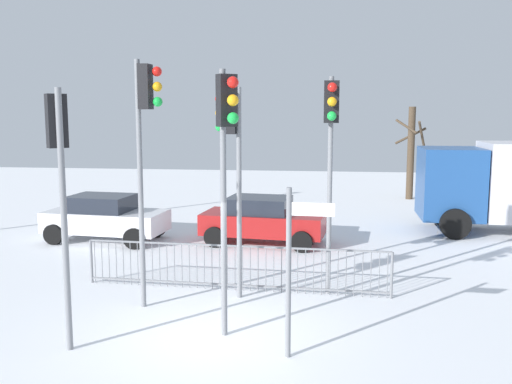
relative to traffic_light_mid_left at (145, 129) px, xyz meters
name	(u,v)px	position (x,y,z in m)	size (l,w,h in m)	color
ground_plane	(210,337)	(1.62, -1.46, -3.77)	(60.00, 60.00, 0.00)	white
traffic_light_mid_left	(145,129)	(0.00, 0.00, 0.00)	(0.57, 0.33, 5.16)	slate
traffic_light_mid_right	(226,144)	(1.93, -1.43, -0.22)	(0.44, 0.49, 4.85)	slate
traffic_light_rear_right	(59,160)	(-0.80, -2.19, -0.46)	(0.46, 0.48, 4.51)	slate
traffic_light_foreground_left	(232,145)	(1.66, 0.86, -0.37)	(0.57, 0.33, 4.64)	slate
traffic_light_rear_left	(331,137)	(3.76, 1.24, -0.20)	(0.33, 0.57, 4.88)	slate
direction_sign_post	(292,263)	(3.16, -2.13, -2.14)	(0.79, 0.10, 2.90)	slate
pedestrian_guard_railing	(235,267)	(1.61, 1.35, -3.21)	(7.15, 0.37, 1.07)	slate
car_red_trailing	(263,219)	(1.71, 6.17, -3.00)	(3.97, 2.29, 1.47)	maroon
car_white_mid	(105,217)	(-3.36, 5.93, -3.00)	(3.94, 2.23, 1.47)	silver
bare_tree_left	(411,151)	(7.60, 16.23, -1.48)	(1.58, 1.61, 4.36)	#473828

